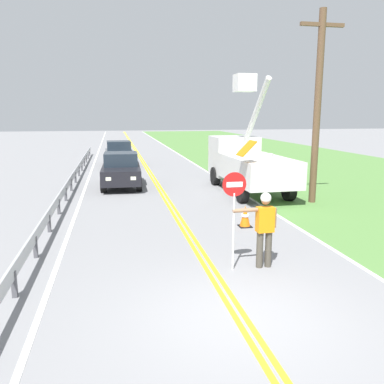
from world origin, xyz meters
TOP-DOWN VIEW (x-y plane):
  - ground_plane at (0.00, 0.00)m, footprint 160.00×160.00m
  - grass_verge_right at (11.60, 20.00)m, footprint 16.00×110.00m
  - centerline_yellow_left at (-0.09, 20.00)m, footprint 0.11×110.00m
  - centerline_yellow_right at (0.09, 20.00)m, footprint 0.11×110.00m
  - edge_line_right at (3.60, 20.00)m, footprint 0.12×110.00m
  - edge_line_left at (-3.60, 20.00)m, footprint 0.12×110.00m
  - flagger_worker at (1.29, 2.24)m, footprint 1.09×0.25m
  - stop_sign_paddle at (0.52, 2.21)m, footprint 0.56×0.04m
  - utility_bucket_truck at (3.99, 11.61)m, footprint 2.67×6.83m
  - oncoming_sedan_nearest at (-1.82, 13.71)m, footprint 2.01×4.15m
  - oncoming_sedan_second at (-1.78, 22.26)m, footprint 2.00×4.15m
  - utility_pole_near at (5.88, 8.61)m, footprint 1.80×0.28m
  - traffic_cone_lead at (1.97, 5.64)m, footprint 0.40×0.40m
  - guardrail_left_shoulder at (-4.20, 14.24)m, footprint 0.10×32.00m

SIDE VIEW (x-z plane):
  - ground_plane at x=0.00m, z-range 0.00..0.00m
  - grass_verge_right at x=11.60m, z-range 0.00..0.01m
  - centerline_yellow_left at x=-0.09m, z-range 0.00..0.01m
  - centerline_yellow_right at x=0.09m, z-range 0.00..0.01m
  - edge_line_right at x=3.60m, z-range 0.00..0.01m
  - edge_line_left at x=-3.60m, z-range 0.00..0.01m
  - traffic_cone_lead at x=1.97m, z-range -0.01..0.69m
  - guardrail_left_shoulder at x=-4.20m, z-range 0.16..0.87m
  - oncoming_sedan_nearest at x=-1.82m, z-range -0.02..1.68m
  - oncoming_sedan_second at x=-1.78m, z-range -0.02..1.68m
  - flagger_worker at x=1.29m, z-range 0.13..1.96m
  - utility_bucket_truck at x=3.99m, z-range -1.30..4.12m
  - stop_sign_paddle at x=0.52m, z-range 0.54..2.87m
  - utility_pole_near at x=5.88m, z-range 0.18..7.74m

